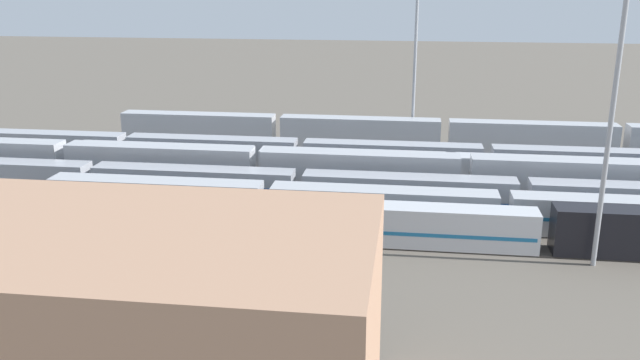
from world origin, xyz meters
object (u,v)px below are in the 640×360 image
Objects in this scene: train_on_track_6 at (482,211)px; train_on_track_4 at (258,169)px; train_on_track_2 at (381,157)px; light_mast_0 at (417,10)px; train_on_track_5 at (280,187)px; train_on_track_7 at (265,218)px; train_on_track_0 at (444,137)px; light_mast_1 at (619,61)px; train_on_track_3 at (433,169)px.

train_on_track_4 is (25.26, -10.00, 0.55)m from train_on_track_6.
train_on_track_2 is 22.19m from light_mast_0.
train_on_track_5 is 18.35m from train_on_track_2.
train_on_track_7 is at bearing 13.32° from train_on_track_6.
light_mast_0 is (4.58, -2.20, 17.57)m from train_on_track_0.
train_on_track_5 is at bearing -22.20° from light_mast_1.
train_on_track_0 is at bearing -117.91° from train_on_track_7.
light_mast_0 is at bearing -118.02° from train_on_track_5.
train_on_track_0 is at bearing -72.72° from light_mast_1.
train_on_track_0 reaches higher than train_on_track_7.
train_on_track_7 is 25.96m from train_on_track_3.
light_mast_0 is at bearing -81.43° from train_on_track_3.
light_mast_1 is (-20.17, 27.54, 15.92)m from train_on_track_2.
train_on_track_4 is at bearing 41.40° from train_on_track_0.
light_mast_0 reaches higher than train_on_track_3.
train_on_track_2 is at bearing -37.55° from train_on_track_3.
train_on_track_6 and train_on_track_3 have the same top height.
train_on_track_2 is (8.49, 10.00, -0.54)m from train_on_track_0.
train_on_track_3 is 0.79× the size of train_on_track_2.
light_mast_1 is at bearing 157.80° from train_on_track_5.
train_on_track_7 is 39.61m from train_on_track_0.
train_on_track_0 reaches higher than train_on_track_6.
light_mast_0 reaches higher than train_on_track_5.
train_on_track_7 is 1.00× the size of train_on_track_3.
train_on_track_3 is 8.20m from train_on_track_2.
light_mast_1 is (-9.10, 7.54, 15.93)m from train_on_track_6.
light_mast_0 reaches higher than train_on_track_7.
train_on_track_7 is 3.19× the size of light_mast_1.
train_on_track_2 is (-10.04, -25.00, 0.01)m from train_on_track_7.
train_on_track_0 is at bearing -130.34° from train_on_track_2.
train_on_track_0 is at bearing -97.55° from train_on_track_3.
train_on_track_3 is 3.19× the size of light_mast_1.
train_on_track_6 is 22.20m from train_on_track_5.
train_on_track_2 is at bearing -53.78° from light_mast_1.
train_on_track_3 is 19.78m from train_on_track_5.
train_on_track_0 reaches higher than train_on_track_2.
train_on_track_5 is 4.89× the size of light_mast_1.
train_on_track_6 and train_on_track_7 have the same top height.
train_on_track_2 is at bearing -125.15° from train_on_track_5.
train_on_track_0 reaches higher than train_on_track_5.
train_on_track_6 is 21.70m from train_on_track_7.
train_on_track_6 and train_on_track_5 have the same top height.
train_on_track_0 is (-1.99, -15.00, 0.55)m from train_on_track_3.
train_on_track_3 is at bearing -73.08° from train_on_track_6.
train_on_track_5 is (17.07, 10.00, -0.02)m from train_on_track_3.
light_mast_1 is at bearing 121.23° from train_on_track_3.
train_on_track_7 is 0.95× the size of train_on_track_0.
light_mast_1 is (-13.67, 22.54, 15.93)m from train_on_track_3.
train_on_track_7 is 34.25m from light_mast_1.
train_on_track_6 is 37.63m from light_mast_0.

